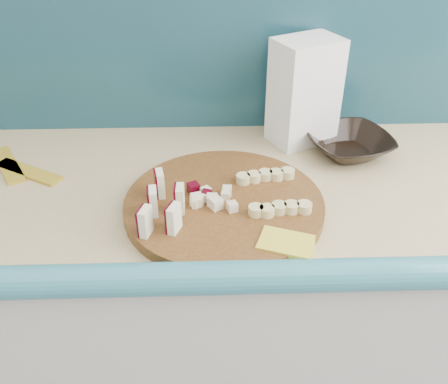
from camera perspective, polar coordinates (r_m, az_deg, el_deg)
kitchen_counter at (r=1.42m, az=-8.19°, el=-14.60°), size 2.20×0.63×0.91m
backsplash at (r=1.28m, az=-9.68°, el=17.54°), size 2.20×0.02×0.50m
cutting_board at (r=1.02m, az=0.00°, el=-1.52°), size 0.46×0.46×0.03m
apple_wedges at (r=0.96m, az=-7.11°, el=-1.41°), size 0.08×0.16×0.06m
apple_chunks at (r=1.00m, az=-1.48°, el=-0.62°), size 0.06×0.07×0.02m
banana_slices at (r=1.03m, az=5.50°, el=0.04°), size 0.14×0.17×0.02m
brown_bowl at (r=1.25m, az=14.10°, el=5.31°), size 0.24×0.24×0.05m
flour_bag at (r=1.25m, az=9.16°, el=11.24°), size 0.18×0.16×0.26m
sponge at (r=0.92m, az=7.03°, el=-6.29°), size 0.11×0.10×0.03m
banana_peel at (r=1.26m, az=-23.87°, el=2.44°), size 0.24×0.20×0.01m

